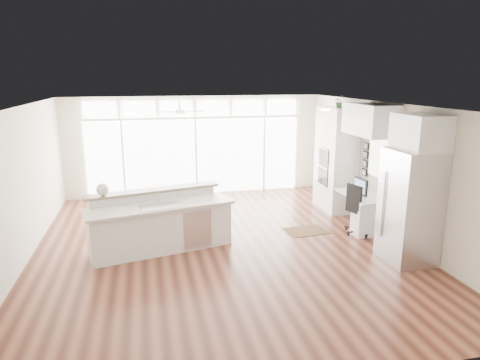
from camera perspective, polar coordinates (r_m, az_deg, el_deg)
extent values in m
cube|color=#451F15|center=(8.43, -2.47, -8.83)|extent=(7.00, 8.00, 0.02)
cube|color=white|center=(7.80, -2.67, 9.89)|extent=(7.00, 8.00, 0.02)
cube|color=silver|center=(11.89, -5.96, 4.59)|extent=(7.00, 0.04, 2.70)
cube|color=silver|center=(4.33, 6.97, -11.92)|extent=(7.00, 0.04, 2.70)
cube|color=silver|center=(8.18, -27.48, -1.06)|extent=(0.04, 8.00, 2.70)
cube|color=silver|center=(9.26, 19.28, 1.29)|extent=(0.04, 8.00, 2.70)
cube|color=white|center=(11.89, -5.89, 3.11)|extent=(5.80, 0.06, 2.08)
cube|color=white|center=(11.72, -6.05, 9.52)|extent=(5.90, 0.06, 0.40)
cube|color=white|center=(9.45, 18.22, 2.85)|extent=(0.04, 0.85, 0.85)
cube|color=white|center=(10.53, -8.07, 9.55)|extent=(1.16, 1.16, 0.32)
cube|color=white|center=(8.00, -2.93, 9.84)|extent=(3.40, 3.00, 0.02)
cube|color=white|center=(10.67, 12.69, 2.74)|extent=(0.64, 1.20, 2.50)
cube|color=white|center=(9.57, 16.00, -4.09)|extent=(0.72, 1.30, 0.76)
cube|color=white|center=(9.20, 17.02, 7.70)|extent=(0.64, 1.30, 0.64)
cube|color=#B9B8BE|center=(8.04, 21.72, -3.30)|extent=(0.76, 0.90, 2.00)
cube|color=white|center=(7.82, 22.92, 5.90)|extent=(0.64, 0.90, 0.60)
cube|color=black|center=(10.01, 16.37, 2.68)|extent=(0.06, 0.22, 0.80)
cube|color=white|center=(8.20, -10.52, -5.58)|extent=(2.89, 1.62, 1.08)
cube|color=#321F0F|center=(9.28, 8.81, -6.71)|extent=(0.91, 0.69, 0.01)
cube|color=black|center=(9.22, 15.79, -3.77)|extent=(0.68, 0.65, 1.07)
sphere|color=silver|center=(8.21, -17.86, -1.21)|extent=(0.29, 0.29, 0.23)
cube|color=black|center=(9.38, 15.80, -0.79)|extent=(0.12, 0.47, 0.39)
cube|color=white|center=(9.35, 14.80, -1.96)|extent=(0.13, 0.30, 0.01)
imported|color=#264E21|center=(10.51, 13.08, 10.01)|extent=(0.28, 0.31, 0.21)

